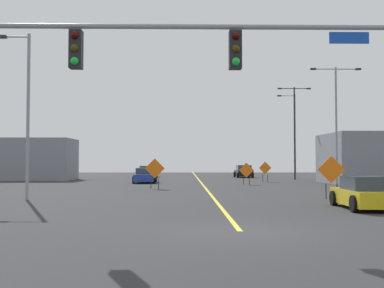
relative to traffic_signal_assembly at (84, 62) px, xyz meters
name	(u,v)px	position (x,y,z in m)	size (l,w,h in m)	color
ground	(240,231)	(4.24, 0.01, -4.59)	(143.08, 143.08, 0.00)	#2D2D30
road_centre_stripe	(198,179)	(4.24, 39.76, -4.58)	(0.16, 79.49, 0.01)	yellow
traffic_signal_assembly	(84,62)	(0.00, 0.00, 0.00)	(13.15, 0.44, 6.23)	gray
street_lamp_near_left	(294,132)	(15.15, 40.25, 0.64)	(2.08, 0.24, 9.56)	gray
street_lamp_near_right	(295,126)	(14.52, 37.24, 1.15)	(3.56, 0.24, 9.91)	black
street_lamp_far_left	(336,116)	(14.84, 24.41, 0.97)	(4.06, 0.24, 9.47)	gray
street_lamp_mid_left	(26,108)	(-5.17, 10.67, -0.05)	(1.65, 0.24, 8.29)	gray
construction_sign_median_near	(246,171)	(7.85, 26.04, -3.46)	(1.22, 0.30, 1.82)	orange
construction_sign_right_shoulder	(265,169)	(10.28, 31.11, -3.37)	(1.18, 0.14, 1.92)	orange
construction_sign_left_lane	(331,171)	(10.21, 11.11, -3.19)	(1.41, 0.13, 2.20)	orange
construction_sign_left_shoulder	(155,170)	(0.65, 20.24, -3.25)	(1.40, 0.17, 2.13)	orange
car_blue_approaching	(145,176)	(-0.82, 29.77, -3.97)	(2.03, 4.42, 1.34)	#1E389E
car_black_passing	(243,172)	(9.91, 44.34, -3.91)	(2.08, 4.23, 1.49)	black
car_red_far	(148,172)	(-1.79, 45.00, -3.93)	(2.31, 4.30, 1.40)	red
car_yellow_distant	(368,193)	(10.07, 6.01, -3.97)	(2.26, 4.03, 1.31)	gold
roadside_building_west	(21,159)	(-14.47, 36.93, -2.43)	(10.88, 5.43, 4.32)	gray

